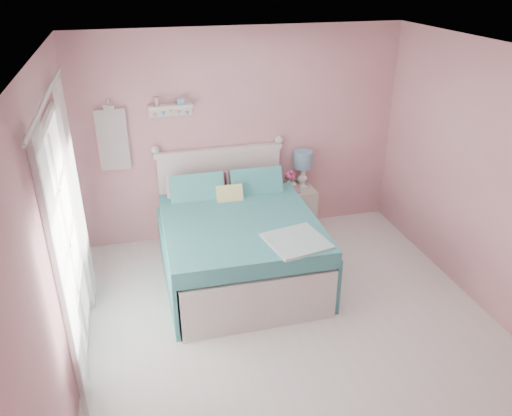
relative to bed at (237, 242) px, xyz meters
name	(u,v)px	position (x,y,z in m)	size (l,w,h in m)	color
floor	(298,336)	(0.32, -1.22, -0.40)	(4.50, 4.50, 0.00)	silver
room_shell	(305,186)	(0.32, -1.22, 1.18)	(4.50, 4.50, 4.50)	#C37B88
bed	(237,242)	(0.00, 0.00, 0.00)	(1.65, 2.07, 1.19)	silver
nightstand	(298,210)	(0.99, 0.80, -0.10)	(0.42, 0.41, 0.60)	beige
table_lamp	(303,162)	(1.07, 0.88, 0.53)	(0.24, 0.24, 0.48)	white
vase	(291,184)	(0.89, 0.82, 0.28)	(0.15, 0.15, 0.16)	silver
teacup	(296,190)	(0.92, 0.69, 0.24)	(0.11, 0.11, 0.09)	pink
roses	(291,175)	(0.89, 0.82, 0.39)	(0.14, 0.11, 0.12)	#E24D8A
wall_shelf	(170,107)	(-0.55, 0.97, 1.33)	(0.50, 0.15, 0.25)	silver
hanging_dress	(113,140)	(-1.23, 0.96, 1.00)	(0.34, 0.03, 0.72)	white
french_door	(68,246)	(-1.65, -0.82, 0.67)	(0.04, 1.32, 2.16)	silver
curtain_near	(65,285)	(-1.60, -1.56, 0.78)	(0.04, 0.40, 2.32)	white
curtain_far	(77,198)	(-1.60, -0.08, 0.78)	(0.04, 0.40, 2.32)	white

